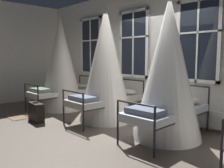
% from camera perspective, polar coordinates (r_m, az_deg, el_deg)
% --- Properties ---
extents(ground, '(18.76, 18.76, 0.00)m').
position_cam_1_polar(ground, '(5.25, 3.82, -10.46)').
color(ground, brown).
extents(back_wall_with_windows, '(9.55, 0.10, 3.28)m').
position_cam_1_polar(back_wall_with_windows, '(6.02, 12.18, 7.38)').
color(back_wall_with_windows, silver).
rests_on(back_wall_with_windows, ground).
extents(window_bank, '(6.36, 0.10, 2.66)m').
position_cam_1_polar(window_bank, '(5.93, 11.39, 1.96)').
color(window_bank, black).
rests_on(window_bank, ground).
extents(cot_first, '(1.29, 1.90, 2.70)m').
position_cam_1_polar(cot_first, '(7.21, -11.82, 4.51)').
color(cot_first, black).
rests_on(cot_first, ground).
extents(cot_second, '(1.29, 1.91, 2.70)m').
position_cam_1_polar(cot_second, '(5.75, -1.47, 4.22)').
color(cot_second, black).
rests_on(cot_second, ground).
extents(cot_third, '(1.29, 1.91, 2.64)m').
position_cam_1_polar(cot_third, '(4.60, 12.96, 3.11)').
color(cot_third, black).
rests_on(cot_third, ground).
extents(rug_first, '(0.82, 0.59, 0.01)m').
position_cam_1_polar(rug_first, '(6.75, -20.98, -7.02)').
color(rug_first, brown).
rests_on(rug_first, ground).
extents(suitcase_dark, '(0.58, 0.27, 0.47)m').
position_cam_1_polar(suitcase_dark, '(6.07, -17.33, -6.26)').
color(suitcase_dark, black).
rests_on(suitcase_dark, ground).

